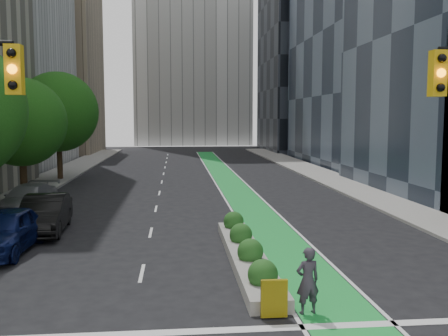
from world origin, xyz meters
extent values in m
cube|color=gray|center=(-11.80, 25.00, 0.07)|extent=(3.60, 90.00, 0.15)
cube|color=gray|center=(11.80, 25.00, 0.07)|extent=(3.60, 90.00, 0.15)
cube|color=green|center=(3.00, 30.00, 0.01)|extent=(2.20, 70.00, 0.01)
cube|color=tan|center=(-20.00, 66.00, 13.00)|extent=(14.00, 16.00, 26.00)
cube|color=black|center=(20.00, 68.00, 14.00)|extent=(14.00, 18.00, 28.00)
cylinder|color=black|center=(-11.00, 22.00, 2.24)|extent=(0.44, 0.44, 4.48)
sphere|color=#14470F|center=(-11.00, 22.00, 4.96)|extent=(5.60, 5.60, 5.60)
cylinder|color=black|center=(-11.00, 32.00, 2.58)|extent=(0.44, 0.44, 5.15)
sphere|color=#14470F|center=(-11.00, 32.00, 5.70)|extent=(6.60, 6.60, 6.60)
cube|color=gold|center=(-4.70, 0.50, 6.25)|extent=(0.34, 0.28, 1.05)
sphere|color=orange|center=(-4.70, 0.34, 6.25)|extent=(0.20, 0.20, 0.20)
cube|color=gold|center=(4.70, 0.50, 6.25)|extent=(0.34, 0.28, 1.05)
sphere|color=orange|center=(4.70, 0.34, 6.25)|extent=(0.20, 0.20, 0.20)
cube|color=gray|center=(1.20, 7.00, 0.20)|extent=(1.20, 10.00, 0.40)
cube|color=yellow|center=(1.20, 1.80, 0.55)|extent=(0.70, 0.12, 1.00)
sphere|color=#194C19|center=(1.20, 3.50, 0.65)|extent=(0.90, 0.90, 0.90)
sphere|color=#194C19|center=(1.20, 6.00, 0.65)|extent=(0.90, 0.90, 0.90)
sphere|color=#194C19|center=(1.20, 8.50, 0.65)|extent=(0.90, 0.90, 0.90)
sphere|color=#194C19|center=(1.20, 11.00, 0.65)|extent=(0.90, 0.90, 0.90)
imported|color=#36313A|center=(2.15, 2.05, 0.91)|extent=(0.73, 0.55, 1.82)
imported|color=#0B1444|center=(-7.94, 9.15, 0.85)|extent=(2.26, 5.11, 1.71)
imported|color=black|center=(-7.31, 12.50, 0.85)|extent=(2.18, 5.30, 1.71)
imported|color=slate|center=(-9.50, 17.57, 0.77)|extent=(2.70, 5.48, 1.53)
camera|label=1|loc=(-1.30, -10.59, 5.25)|focal=40.00mm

